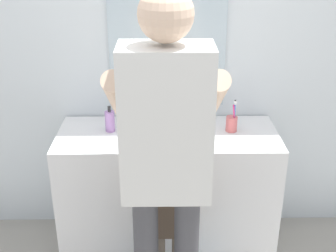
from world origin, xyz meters
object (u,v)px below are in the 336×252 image
object	(u,v)px
child_toddler	(169,214)
adult_parent	(166,145)
toothbrush_cup	(232,123)
soap_bottle	(110,121)

from	to	relation	value
child_toddler	adult_parent	world-z (taller)	adult_parent
toothbrush_cup	soap_bottle	distance (m)	0.76
child_toddler	soap_bottle	bearing A→B (deg)	129.02
soap_bottle	toothbrush_cup	bearing A→B (deg)	-0.71
soap_bottle	child_toddler	world-z (taller)	soap_bottle
soap_bottle	adult_parent	world-z (taller)	adult_parent
soap_bottle	adult_parent	size ratio (longest dim) A/B	0.09
toothbrush_cup	child_toddler	distance (m)	0.69
child_toddler	adult_parent	distance (m)	0.60
child_toddler	adult_parent	bearing A→B (deg)	-93.61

